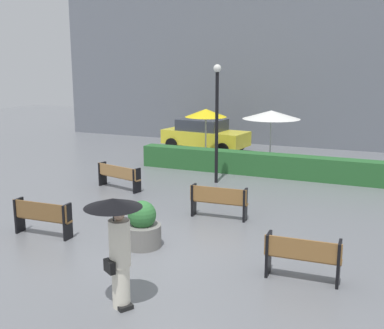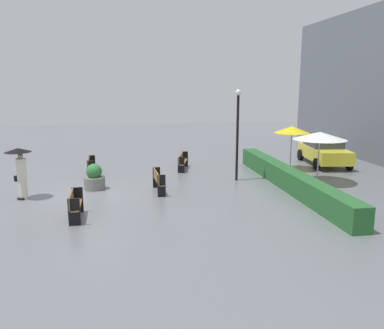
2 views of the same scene
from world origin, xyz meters
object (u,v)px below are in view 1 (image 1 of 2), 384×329
pedestrian_with_umbrella (117,236)px  planter_pot (142,227)px  bench_near_right (303,256)px  bench_near_left (42,216)px  patio_umbrella_yellow (206,113)px  bench_far_left (118,175)px  patio_umbrella_white (271,115)px  lamp_post (217,112)px  parked_car (204,134)px  bench_mid_center (219,200)px

pedestrian_with_umbrella → planter_pot: pedestrian_with_umbrella is taller
bench_near_right → bench_near_left: bench_near_right is taller
bench_near_right → patio_umbrella_yellow: patio_umbrella_yellow is taller
patio_umbrella_yellow → bench_far_left: bearing=-100.1°
pedestrian_with_umbrella → patio_umbrella_white: patio_umbrella_white is taller
lamp_post → patio_umbrella_white: size_ratio=1.77×
patio_umbrella_white → patio_umbrella_yellow: bearing=-178.6°
bench_far_left → planter_pot: (3.35, -4.32, -0.02)m
planter_pot → parked_car: 12.87m
bench_near_right → bench_mid_center: bearing=133.6°
pedestrian_with_umbrella → lamp_post: bearing=99.7°
bench_far_left → pedestrian_with_umbrella: (4.38, -7.04, 0.84)m
planter_pot → bench_near_right: bearing=-5.3°
patio_umbrella_yellow → parked_car: 2.95m
patio_umbrella_yellow → patio_umbrella_white: patio_umbrella_white is taller
planter_pot → lamp_post: lamp_post is taller
bench_far_left → planter_pot: planter_pot is taller
bench_near_right → bench_mid_center: (-2.89, 3.04, 0.01)m
bench_far_left → bench_mid_center: bearing=-21.0°
patio_umbrella_yellow → pedestrian_with_umbrella: bearing=-75.1°
bench_mid_center → lamp_post: size_ratio=0.39×
lamp_post → bench_near_left: bearing=-107.0°
bench_near_left → planter_pot: planter_pot is taller
planter_pot → bench_near_left: bearing=-171.8°
patio_umbrella_white → parked_car: bearing=149.0°
bench_near_left → pedestrian_with_umbrella: bearing=-32.3°
bench_near_left → lamp_post: 7.51m
bench_near_left → bench_far_left: size_ratio=0.87×
bench_near_left → patio_umbrella_white: 11.06m
bench_near_left → patio_umbrella_yellow: 10.51m
lamp_post → parked_car: (-2.81, 5.90, -1.76)m
bench_far_left → patio_umbrella_white: size_ratio=0.77×
bench_mid_center → patio_umbrella_white: patio_umbrella_white is taller
pedestrian_with_umbrella → lamp_post: size_ratio=0.48×
bench_near_left → bench_near_right: bearing=0.2°
bench_mid_center → planter_pot: planter_pot is taller
bench_near_right → pedestrian_with_umbrella: size_ratio=0.75×
bench_far_left → patio_umbrella_yellow: size_ratio=0.79×
lamp_post → patio_umbrella_yellow: bearing=117.3°
bench_near_left → planter_pot: 2.69m
bench_mid_center → lamp_post: lamp_post is taller
bench_near_right → lamp_post: size_ratio=0.36×
bench_mid_center → lamp_post: (-1.50, 3.84, 2.04)m
bench_near_left → lamp_post: lamp_post is taller
bench_mid_center → planter_pot: bearing=-109.4°
bench_mid_center → patio_umbrella_white: (-0.39, 7.39, 1.65)m
patio_umbrella_white → bench_near_left: bearing=-107.1°
bench_near_right → lamp_post: bearing=122.5°
bench_near_right → patio_umbrella_white: (-3.28, 10.42, 1.65)m
bench_near_right → bench_near_left: (-6.50, -0.03, -0.01)m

